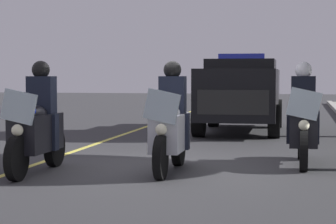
# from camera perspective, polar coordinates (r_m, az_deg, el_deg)

# --- Properties ---
(ground_plane) EXTENTS (80.00, 80.00, 0.00)m
(ground_plane) POSITION_cam_1_polar(r_m,az_deg,el_deg) (10.48, -0.08, -4.94)
(ground_plane) COLOR #333335
(lane_stripe_center) EXTENTS (48.00, 0.12, 0.01)m
(lane_stripe_center) POSITION_cam_1_polar(r_m,az_deg,el_deg) (11.14, -11.47, -4.49)
(lane_stripe_center) COLOR #E0D14C
(lane_stripe_center) RESTS_ON ground
(police_motorcycle_lead_left) EXTENTS (2.14, 0.56, 1.72)m
(police_motorcycle_lead_left) POSITION_cam_1_polar(r_m,az_deg,el_deg) (10.05, -11.47, -1.35)
(police_motorcycle_lead_left) COLOR black
(police_motorcycle_lead_left) RESTS_ON ground
(police_motorcycle_lead_right) EXTENTS (2.14, 0.56, 1.72)m
(police_motorcycle_lead_right) POSITION_cam_1_polar(r_m,az_deg,el_deg) (9.95, 0.21, -1.33)
(police_motorcycle_lead_right) COLOR black
(police_motorcycle_lead_right) RESTS_ON ground
(police_motorcycle_trailing) EXTENTS (2.14, 0.56, 1.72)m
(police_motorcycle_trailing) POSITION_cam_1_polar(r_m,az_deg,el_deg) (10.97, 11.82, -0.97)
(police_motorcycle_trailing) COLOR black
(police_motorcycle_trailing) RESTS_ON ground
(police_suv) EXTENTS (4.94, 2.14, 2.05)m
(police_suv) POSITION_cam_1_polar(r_m,az_deg,el_deg) (17.05, 6.46, 1.83)
(police_suv) COLOR black
(police_suv) RESTS_ON ground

